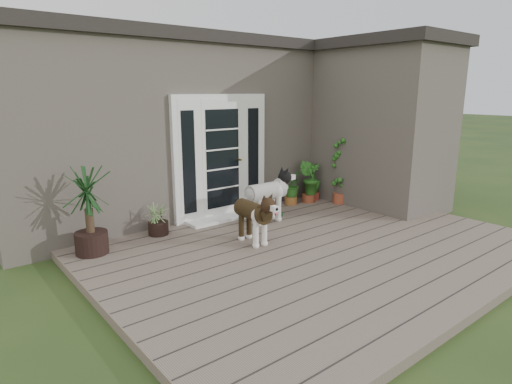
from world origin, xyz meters
TOP-DOWN VIEW (x-y plane):
  - deck at (0.00, 0.40)m, footprint 6.20×4.60m
  - house_main at (0.00, 4.65)m, footprint 7.40×4.00m
  - roof_main at (0.00, 4.65)m, footprint 7.60×4.20m
  - house_wing at (2.90, 1.50)m, footprint 1.60×2.40m
  - roof_wing at (2.90, 1.50)m, footprint 1.80×2.60m
  - door_unit at (-0.20, 2.60)m, footprint 1.90×0.14m
  - door_step at (-0.20, 2.40)m, footprint 1.60×0.40m
  - brindle_dog at (-0.66, 1.13)m, footprint 0.42×0.88m
  - white_dog at (0.16, 1.80)m, footprint 0.95×0.42m
  - spider_plant at (-1.58, 2.36)m, footprint 0.56×0.56m
  - yucca at (-2.66, 2.20)m, footprint 0.87×0.87m
  - herb_a at (1.31, 2.40)m, footprint 0.62×0.62m
  - herb_b at (1.71, 2.31)m, footprint 0.57×0.57m
  - herb_c at (1.91, 2.40)m, footprint 0.45×0.45m
  - sapling at (2.14, 1.85)m, footprint 0.43×0.43m
  - clog_left at (0.60, 2.01)m, footprint 0.22×0.34m
  - clog_right at (-0.01, 1.91)m, footprint 0.20×0.35m

SIDE VIEW (x-z plane):
  - deck at x=0.00m, z-range 0.00..0.12m
  - door_step at x=-0.20m, z-range 0.12..0.17m
  - clog_left at x=0.60m, z-range 0.12..0.21m
  - clog_right at x=-0.01m, z-range 0.12..0.22m
  - herb_a at x=1.31m, z-range 0.12..0.68m
  - spider_plant at x=-1.58m, z-range 0.12..0.68m
  - herb_b at x=1.71m, z-range 0.12..0.73m
  - herb_c at x=1.91m, z-range 0.12..0.74m
  - brindle_dog at x=-0.66m, z-range 0.12..0.83m
  - white_dog at x=0.16m, z-range 0.12..0.91m
  - yucca at x=-2.66m, z-range 0.12..1.34m
  - sapling at x=2.14m, z-range 0.12..1.57m
  - door_unit at x=-0.20m, z-range 0.12..2.27m
  - house_main at x=0.00m, z-range 0.00..3.10m
  - house_wing at x=2.90m, z-range 0.00..3.10m
  - roof_main at x=0.00m, z-range 3.10..3.30m
  - roof_wing at x=2.90m, z-range 3.10..3.30m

